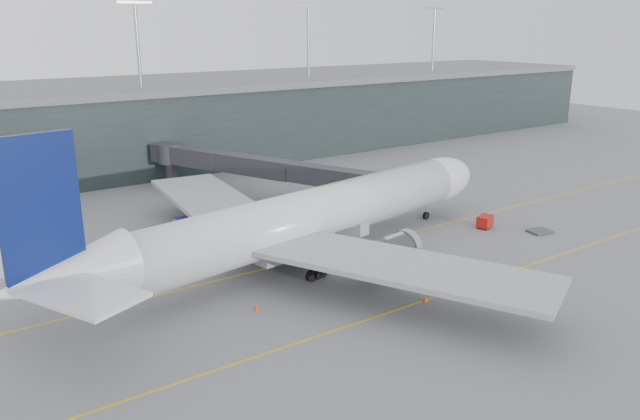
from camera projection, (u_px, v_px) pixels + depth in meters
ground at (254, 256)px, 71.85m from camera, size 320.00×320.00×0.00m
taxiline_a at (272, 267)px, 68.70m from camera, size 160.00×0.25×0.02m
taxiline_b at (363, 321)px, 56.14m from camera, size 160.00×0.25×0.02m
taxiline_lead_main at (217, 209)px, 90.29m from camera, size 0.25×60.00×0.02m
terminal at (99, 126)px, 115.19m from camera, size 240.00×36.00×29.00m
main_aircraft at (310, 218)px, 69.39m from camera, size 63.41×58.95×17.81m
jet_bridge at (258, 163)px, 96.34m from camera, size 20.13×44.24×6.81m
gse_cart at (485, 221)px, 81.63m from camera, size 2.78×2.25×1.64m
baggage_dolly at (540, 231)px, 79.93m from camera, size 3.15×2.68×0.28m
uld_a at (173, 234)px, 76.23m from camera, size 2.47×2.20×1.89m
uld_b at (182, 225)px, 79.63m from camera, size 2.20×1.81×1.91m
uld_c at (219, 224)px, 80.22m from camera, size 2.17×1.83×1.81m
cone_nose at (492, 220)px, 83.98m from camera, size 0.48×0.48×0.77m
cone_wing_stbd at (425, 298)px, 60.02m from camera, size 0.44×0.44×0.69m
cone_wing_port at (268, 221)px, 83.26m from camera, size 0.46×0.46×0.73m
cone_tail at (256, 307)px, 58.10m from camera, size 0.45×0.45×0.72m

